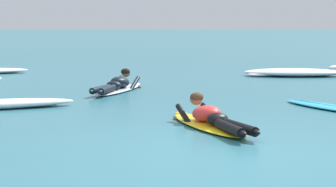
# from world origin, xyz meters

# --- Properties ---
(ground_plane) EXTENTS (120.00, 120.00, 0.00)m
(ground_plane) POSITION_xyz_m (0.00, 10.00, 0.00)
(ground_plane) COLOR #2D6B7A
(surfer_near) EXTENTS (1.27, 2.63, 0.54)m
(surfer_near) POSITION_xyz_m (0.10, 1.71, 0.13)
(surfer_near) COLOR yellow
(surfer_near) RESTS_ON ground
(surfer_far) EXTENTS (1.33, 2.56, 0.55)m
(surfer_far) POSITION_xyz_m (-1.40, 6.44, 0.14)
(surfer_far) COLOR silver
(surfer_far) RESTS_ON ground
(drifting_surfboard) EXTENTS (1.38, 2.13, 0.16)m
(drifting_surfboard) POSITION_xyz_m (2.55, 3.54, 0.03)
(drifting_surfboard) COLOR #2DB2D1
(drifting_surfboard) RESTS_ON ground
(whitewater_mid_left) EXTENTS (2.92, 1.34, 0.22)m
(whitewater_mid_left) POSITION_xyz_m (3.58, 9.81, 0.10)
(whitewater_mid_left) COLOR white
(whitewater_mid_left) RESTS_ON ground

